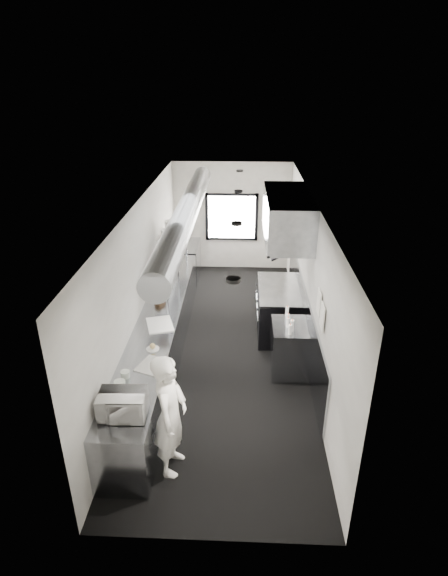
# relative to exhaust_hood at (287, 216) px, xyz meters

# --- Properties ---
(floor) EXTENTS (3.00, 8.00, 0.01)m
(floor) POSITION_rel_exhaust_hood_xyz_m (-1.10, -0.70, -2.39)
(floor) COLOR black
(floor) RESTS_ON ground
(ceiling) EXTENTS (3.00, 8.00, 0.01)m
(ceiling) POSITION_rel_exhaust_hood_xyz_m (-1.10, -0.70, 0.41)
(ceiling) COLOR white
(ceiling) RESTS_ON wall_back
(wall_back) EXTENTS (3.00, 0.02, 2.80)m
(wall_back) POSITION_rel_exhaust_hood_xyz_m (-1.10, 3.30, -0.99)
(wall_back) COLOR silver
(wall_back) RESTS_ON floor
(wall_front) EXTENTS (3.00, 0.02, 2.80)m
(wall_front) POSITION_rel_exhaust_hood_xyz_m (-1.10, -4.70, -0.99)
(wall_front) COLOR silver
(wall_front) RESTS_ON floor
(wall_left) EXTENTS (0.02, 8.00, 2.80)m
(wall_left) POSITION_rel_exhaust_hood_xyz_m (-2.60, -0.70, -0.99)
(wall_left) COLOR silver
(wall_left) RESTS_ON floor
(wall_right) EXTENTS (0.02, 8.00, 2.80)m
(wall_right) POSITION_rel_exhaust_hood_xyz_m (0.40, -0.70, -0.99)
(wall_right) COLOR silver
(wall_right) RESTS_ON floor
(wall_cladding) EXTENTS (0.03, 5.50, 1.10)m
(wall_cladding) POSITION_rel_exhaust_hood_xyz_m (0.38, -0.40, -1.84)
(wall_cladding) COLOR gray
(wall_cladding) RESTS_ON wall_right
(hvac_duct) EXTENTS (0.40, 6.40, 0.40)m
(hvac_duct) POSITION_rel_exhaust_hood_xyz_m (-1.80, -0.30, 0.16)
(hvac_duct) COLOR gray
(hvac_duct) RESTS_ON ceiling
(service_window) EXTENTS (1.36, 0.05, 1.25)m
(service_window) POSITION_rel_exhaust_hood_xyz_m (-1.10, 3.26, -0.99)
(service_window) COLOR silver
(service_window) RESTS_ON wall_back
(exhaust_hood) EXTENTS (0.81, 2.20, 0.88)m
(exhaust_hood) POSITION_rel_exhaust_hood_xyz_m (0.00, 0.00, 0.00)
(exhaust_hood) COLOR gray
(exhaust_hood) RESTS_ON ceiling
(prep_counter) EXTENTS (0.70, 6.00, 0.90)m
(prep_counter) POSITION_rel_exhaust_hood_xyz_m (-2.25, -1.20, -1.94)
(prep_counter) COLOR gray
(prep_counter) RESTS_ON floor
(pass_shelf) EXTENTS (0.45, 3.00, 0.68)m
(pass_shelf) POSITION_rel_exhaust_hood_xyz_m (-2.29, 0.30, -0.86)
(pass_shelf) COLOR gray
(pass_shelf) RESTS_ON prep_counter
(range) EXTENTS (0.88, 1.60, 0.94)m
(range) POSITION_rel_exhaust_hood_xyz_m (-0.06, 0.00, -1.92)
(range) COLOR black
(range) RESTS_ON floor
(bottle_station) EXTENTS (0.65, 0.80, 0.90)m
(bottle_station) POSITION_rel_exhaust_hood_xyz_m (0.05, -1.40, -1.94)
(bottle_station) COLOR gray
(bottle_station) RESTS_ON floor
(far_work_table) EXTENTS (0.70, 1.20, 0.90)m
(far_work_table) POSITION_rel_exhaust_hood_xyz_m (-2.25, 2.50, -1.94)
(far_work_table) COLOR gray
(far_work_table) RESTS_ON floor
(notice_sheet_a) EXTENTS (0.02, 0.28, 0.38)m
(notice_sheet_a) POSITION_rel_exhaust_hood_xyz_m (0.37, -1.90, -0.79)
(notice_sheet_a) COLOR white
(notice_sheet_a) RESTS_ON wall_right
(notice_sheet_b) EXTENTS (0.02, 0.28, 0.38)m
(notice_sheet_b) POSITION_rel_exhaust_hood_xyz_m (0.37, -2.25, -0.84)
(notice_sheet_b) COLOR white
(notice_sheet_b) RESTS_ON wall_right
(line_cook) EXTENTS (0.48, 0.67, 1.72)m
(line_cook) POSITION_rel_exhaust_hood_xyz_m (-1.68, -3.64, -1.53)
(line_cook) COLOR white
(line_cook) RESTS_ON floor
(microwave) EXTENTS (0.55, 0.43, 0.32)m
(microwave) POSITION_rel_exhaust_hood_xyz_m (-2.25, -3.71, -1.33)
(microwave) COLOR white
(microwave) RESTS_ON prep_counter
(deli_tub_a) EXTENTS (0.20, 0.20, 0.11)m
(deli_tub_a) POSITION_rel_exhaust_hood_xyz_m (-2.42, -3.18, -1.44)
(deli_tub_a) COLOR beige
(deli_tub_a) RESTS_ON prep_counter
(deli_tub_b) EXTENTS (0.15, 0.15, 0.09)m
(deli_tub_b) POSITION_rel_exhaust_hood_xyz_m (-2.41, -2.93, -1.44)
(deli_tub_b) COLOR beige
(deli_tub_b) RESTS_ON prep_counter
(newspaper) EXTENTS (0.49, 0.54, 0.01)m
(newspaper) POSITION_rel_exhaust_hood_xyz_m (-2.10, -2.64, -1.48)
(newspaper) COLOR silver
(newspaper) RESTS_ON prep_counter
(small_plate) EXTENTS (0.27, 0.27, 0.02)m
(small_plate) POSITION_rel_exhaust_hood_xyz_m (-2.16, -2.22, -1.48)
(small_plate) COLOR silver
(small_plate) RESTS_ON prep_counter
(pastry) EXTENTS (0.09, 0.09, 0.09)m
(pastry) POSITION_rel_exhaust_hood_xyz_m (-2.16, -2.22, -1.43)
(pastry) COLOR tan
(pastry) RESTS_ON small_plate
(cutting_board) EXTENTS (0.56, 0.65, 0.02)m
(cutting_board) POSITION_rel_exhaust_hood_xyz_m (-2.18, -1.46, -1.48)
(cutting_board) COLOR white
(cutting_board) RESTS_ON prep_counter
(knife_block) EXTENTS (0.18, 0.26, 0.26)m
(knife_block) POSITION_rel_exhaust_hood_xyz_m (-2.37, -0.38, -1.36)
(knife_block) COLOR #51341C
(knife_block) RESTS_ON prep_counter
(plate_stack_a) EXTENTS (0.23, 0.23, 0.26)m
(plate_stack_a) POSITION_rel_exhaust_hood_xyz_m (-2.28, -0.33, -0.69)
(plate_stack_a) COLOR silver
(plate_stack_a) RESTS_ON pass_shelf
(plate_stack_b) EXTENTS (0.25, 0.25, 0.30)m
(plate_stack_b) POSITION_rel_exhaust_hood_xyz_m (-2.32, 0.02, -0.67)
(plate_stack_b) COLOR silver
(plate_stack_b) RESTS_ON pass_shelf
(plate_stack_c) EXTENTS (0.29, 0.29, 0.36)m
(plate_stack_c) POSITION_rel_exhaust_hood_xyz_m (-2.31, 0.54, -0.64)
(plate_stack_c) COLOR silver
(plate_stack_c) RESTS_ON pass_shelf
(plate_stack_d) EXTENTS (0.32, 0.32, 0.40)m
(plate_stack_d) POSITION_rel_exhaust_hood_xyz_m (-2.31, 1.00, -0.62)
(plate_stack_d) COLOR silver
(plate_stack_d) RESTS_ON pass_shelf
(squeeze_bottle_a) EXTENTS (0.07, 0.07, 0.17)m
(squeeze_bottle_a) POSITION_rel_exhaust_hood_xyz_m (-0.01, -1.68, -1.40)
(squeeze_bottle_a) COLOR white
(squeeze_bottle_a) RESTS_ON bottle_station
(squeeze_bottle_b) EXTENTS (0.07, 0.07, 0.20)m
(squeeze_bottle_b) POSITION_rel_exhaust_hood_xyz_m (0.03, -1.57, -1.39)
(squeeze_bottle_b) COLOR white
(squeeze_bottle_b) RESTS_ON bottle_station
(squeeze_bottle_c) EXTENTS (0.07, 0.07, 0.17)m
(squeeze_bottle_c) POSITION_rel_exhaust_hood_xyz_m (-0.02, -1.44, -1.40)
(squeeze_bottle_c) COLOR white
(squeeze_bottle_c) RESTS_ON bottle_station
(squeeze_bottle_d) EXTENTS (0.07, 0.07, 0.16)m
(squeeze_bottle_d) POSITION_rel_exhaust_hood_xyz_m (-0.01, -1.30, -1.41)
(squeeze_bottle_d) COLOR white
(squeeze_bottle_d) RESTS_ON bottle_station
(squeeze_bottle_e) EXTENTS (0.07, 0.07, 0.18)m
(squeeze_bottle_e) POSITION_rel_exhaust_hood_xyz_m (-0.00, -1.06, -1.40)
(squeeze_bottle_e) COLOR white
(squeeze_bottle_e) RESTS_ON bottle_station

